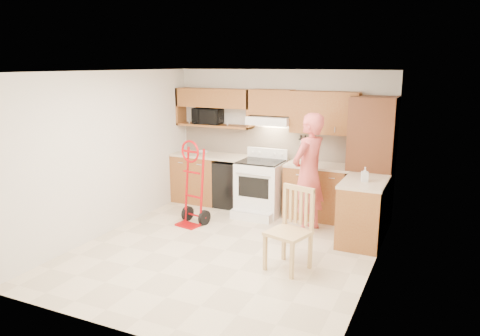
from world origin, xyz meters
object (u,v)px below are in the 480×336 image
Objects in this scene: microwave at (208,116)px; person at (308,173)px; hand_truck at (191,187)px; dining_chair at (288,230)px; range at (259,183)px.

person is at bearing -25.62° from microwave.
hand_truck reaches higher than dining_chair.
microwave is 0.43× the size of hand_truck.
range is 1.05× the size of dining_chair.
dining_chair is at bearing -13.81° from hand_truck.
dining_chair is at bearing -58.14° from range.
hand_truck is at bearing -130.17° from range.
range reaches higher than dining_chair.
person is at bearing -22.94° from range.
range is (1.21, -0.39, -1.08)m from microwave.
microwave reaches higher than hand_truck.
person reaches higher than range.
range is at bearing -23.34° from microwave.
range is at bearing 137.76° from dining_chair.
person is (2.20, -0.81, -0.70)m from microwave.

